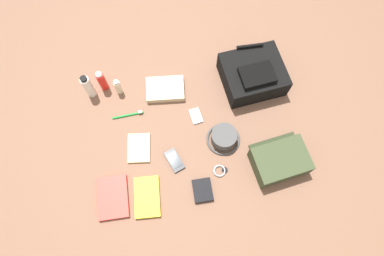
{
  "coord_description": "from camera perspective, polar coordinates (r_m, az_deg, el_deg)",
  "views": [
    {
      "loc": [
        -0.08,
        -0.58,
        1.6
      ],
      "look_at": [
        0.0,
        0.0,
        0.04
      ],
      "focal_mm": 30.92,
      "sensor_mm": 36.0,
      "label": 1
    }
  ],
  "objects": [
    {
      "name": "ground_plane",
      "position": [
        1.71,
        0.0,
        -0.61
      ],
      "size": [
        2.64,
        2.02,
        0.02
      ],
      "primitive_type": "cube",
      "color": "brown",
      "rests_on": "ground"
    },
    {
      "name": "backpack",
      "position": [
        1.79,
        10.45,
        9.04
      ],
      "size": [
        0.34,
        0.31,
        0.16
      ],
      "color": "black",
      "rests_on": "ground_plane"
    },
    {
      "name": "toiletry_pouch",
      "position": [
        1.66,
        14.9,
        -5.43
      ],
      "size": [
        0.28,
        0.26,
        0.1
      ],
      "color": "#384228",
      "rests_on": "ground_plane"
    },
    {
      "name": "bucket_hat",
      "position": [
        1.66,
        5.49,
        -1.64
      ],
      "size": [
        0.17,
        0.17,
        0.08
      ],
      "color": "#494949",
      "rests_on": "ground_plane"
    },
    {
      "name": "toothpaste_tube",
      "position": [
        1.79,
        -17.47,
        6.85
      ],
      "size": [
        0.05,
        0.05,
        0.17
      ],
      "color": "white",
      "rests_on": "ground_plane"
    },
    {
      "name": "sunscreen_spray",
      "position": [
        1.8,
        -15.25,
        7.83
      ],
      "size": [
        0.04,
        0.04,
        0.14
      ],
      "color": "red",
      "rests_on": "ground_plane"
    },
    {
      "name": "lotion_bottle",
      "position": [
        1.78,
        -12.64,
        6.93
      ],
      "size": [
        0.03,
        0.03,
        0.11
      ],
      "color": "beige",
      "rests_on": "ground_plane"
    },
    {
      "name": "paperback_novel",
      "position": [
        1.65,
        -13.48,
        -11.57
      ],
      "size": [
        0.14,
        0.2,
        0.02
      ],
      "color": "red",
      "rests_on": "ground_plane"
    },
    {
      "name": "travel_guidebook",
      "position": [
        1.62,
        -7.75,
        -11.72
      ],
      "size": [
        0.13,
        0.2,
        0.02
      ],
      "color": "yellow",
      "rests_on": "ground_plane"
    },
    {
      "name": "cell_phone",
      "position": [
        1.65,
        -3.06,
        -5.6
      ],
      "size": [
        0.1,
        0.13,
        0.01
      ],
      "color": "black",
      "rests_on": "ground_plane"
    },
    {
      "name": "media_player",
      "position": [
        1.72,
        0.69,
        2.07
      ],
      "size": [
        0.07,
        0.09,
        0.01
      ],
      "color": "#B7B7BC",
      "rests_on": "ground_plane"
    },
    {
      "name": "wristwatch",
      "position": [
        1.64,
        4.88,
        -7.34
      ],
      "size": [
        0.07,
        0.06,
        0.01
      ],
      "color": "#99999E",
      "rests_on": "ground_plane"
    },
    {
      "name": "toothbrush",
      "position": [
        1.75,
        -10.67,
        2.26
      ],
      "size": [
        0.16,
        0.02,
        0.02
      ],
      "color": "#198C33",
      "rests_on": "ground_plane"
    },
    {
      "name": "wallet",
      "position": [
        1.61,
        1.83,
        -10.69
      ],
      "size": [
        0.09,
        0.11,
        0.02
      ],
      "primitive_type": "cube",
      "rotation": [
        0.0,
        0.0,
        0.01
      ],
      "color": "black",
      "rests_on": "ground_plane"
    },
    {
      "name": "notepad",
      "position": [
        1.68,
        -9.15,
        -3.43
      ],
      "size": [
        0.12,
        0.16,
        0.02
      ],
      "primitive_type": "cube",
      "rotation": [
        0.0,
        0.0,
        -0.1
      ],
      "color": "beige",
      "rests_on": "ground_plane"
    },
    {
      "name": "folded_towel",
      "position": [
        1.78,
        -4.65,
        6.69
      ],
      "size": [
        0.21,
        0.15,
        0.04
      ],
      "primitive_type": "cube",
      "rotation": [
        0.0,
        0.0,
        -0.08
      ],
      "color": "#C6B289",
      "rests_on": "ground_plane"
    }
  ]
}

